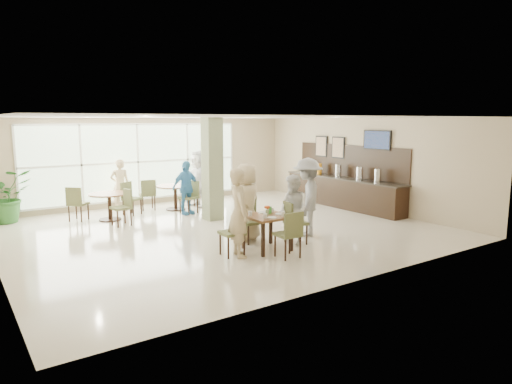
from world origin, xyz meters
TOP-DOWN VIEW (x-y plane):
  - ground at (0.00, 0.00)m, footprint 10.00×10.00m
  - room_shell at (0.00, 0.00)m, footprint 10.00×10.00m
  - window_bank at (-0.50, 4.46)m, footprint 7.00×0.04m
  - column at (0.40, 1.20)m, footprint 0.45×0.45m
  - main_table at (-0.13, -2.09)m, footprint 0.86×0.86m
  - round_table_left at (-1.98, 2.75)m, footprint 1.10×1.10m
  - round_table_right at (0.15, 3.10)m, footprint 1.14×1.14m
  - chairs_main_table at (-0.10, -2.05)m, footprint 2.16×1.84m
  - chairs_table_left at (-1.96, 2.71)m, footprint 2.11×1.81m
  - chairs_table_right at (0.18, 3.14)m, footprint 2.06×1.79m
  - tabletop_clutter at (-0.10, -2.11)m, footprint 0.75×0.75m
  - buffet_counter at (4.70, 0.51)m, footprint 0.64×4.70m
  - wall_tv at (4.94, -0.60)m, footprint 0.06×1.00m
  - framed_art_a at (4.95, 1.00)m, footprint 0.05×0.55m
  - framed_art_b at (4.95, 1.80)m, footprint 0.05×0.55m
  - potted_plant at (-4.35, 4.02)m, footprint 1.57×1.57m
  - teen_left at (-0.86, -2.13)m, footprint 0.58×0.74m
  - teen_far at (-0.07, -1.21)m, footprint 0.98×0.75m
  - teen_right at (0.64, -2.02)m, footprint 0.63×0.78m
  - teen_standing at (1.39, -1.62)m, footprint 1.31×1.35m
  - adult_a at (0.10, 2.25)m, footprint 1.00×0.69m
  - adult_b at (0.99, 3.18)m, footprint 0.80×1.69m
  - adult_standing at (-1.31, 3.85)m, footprint 0.64×0.49m

SIDE VIEW (x-z plane):
  - ground at x=0.00m, z-range 0.00..0.00m
  - chairs_main_table at x=-0.10m, z-range 0.00..0.95m
  - chairs_table_left at x=-1.96m, z-range 0.00..0.95m
  - chairs_table_right at x=0.18m, z-range 0.00..0.95m
  - buffet_counter at x=4.70m, z-range -0.42..1.53m
  - round_table_left at x=-1.98m, z-range 0.20..0.95m
  - round_table_right at x=0.15m, z-range 0.21..0.96m
  - main_table at x=-0.13m, z-range 0.27..1.02m
  - potted_plant at x=-4.35m, z-range 0.00..1.43m
  - teen_right at x=0.64m, z-range 0.00..1.54m
  - adult_a at x=0.10m, z-range 0.00..1.57m
  - adult_standing at x=-1.31m, z-range 0.00..1.58m
  - tabletop_clutter at x=-0.10m, z-range 0.71..0.91m
  - teen_far at x=-0.07m, z-range 0.00..1.78m
  - adult_b at x=0.99m, z-range 0.00..1.78m
  - teen_left at x=-0.86m, z-range 0.00..1.79m
  - teen_standing at x=1.39m, z-range 0.00..1.85m
  - window_bank at x=-0.50m, z-range -2.10..4.90m
  - column at x=0.40m, z-range 0.00..2.80m
  - room_shell at x=0.00m, z-range -3.30..6.70m
  - framed_art_a at x=4.95m, z-range 1.50..2.20m
  - framed_art_b at x=4.95m, z-range 1.50..2.20m
  - wall_tv at x=4.94m, z-range 1.86..2.44m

